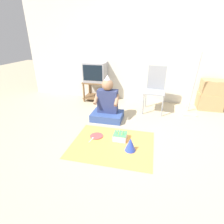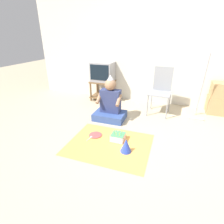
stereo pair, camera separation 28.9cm
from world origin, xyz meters
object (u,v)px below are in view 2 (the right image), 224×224
Objects in this scene: dust_mop at (199,101)px; paper_plate at (95,135)px; person_seated at (110,105)px; cardboard_box_stack at (222,99)px; tv at (103,72)px; birthday_cake at (118,137)px; party_hat_blue at (126,145)px; folding_chair at (161,88)px.

dust_mop is 2.09m from paper_plate.
paper_plate is at bearing -90.90° from person_seated.
tv is at bearing -179.87° from cardboard_box_stack.
birthday_cake is (-1.22, -1.27, -0.31)m from dust_mop.
dust_mop is at bearing 46.16° from birthday_cake.
party_hat_blue is at bearing -124.09° from dust_mop.
person_seated is at bearing 118.96° from birthday_cake.
paper_plate is (-1.62, -1.27, -0.35)m from dust_mop.
party_hat_blue is at bearing -22.96° from paper_plate.
paper_plate is at bearing -140.93° from cardboard_box_stack.
birthday_cake is at bearing -134.97° from cardboard_box_stack.
cardboard_box_stack reaches higher than paper_plate.
tv is at bearing 120.28° from party_hat_blue.
tv reaches higher than cardboard_box_stack.
paper_plate is (-0.01, -0.69, -0.27)m from person_seated.
dust_mop is (2.16, -0.41, -0.34)m from tv.
person_seated is at bearing -159.93° from dust_mop.
paper_plate is (-2.08, -1.69, -0.30)m from cardboard_box_stack.
cardboard_box_stack is 0.63m from dust_mop.
folding_chair is 1.12m from person_seated.
party_hat_blue is at bearing -127.66° from cardboard_box_stack.
tv is at bearing 107.84° from paper_plate.
person_seated is (-0.87, -0.65, -0.25)m from folding_chair.
party_hat_blue is (0.19, -0.25, 0.05)m from birthday_cake.
person_seated is 4.32× the size of party_hat_blue.
person_seated is 0.82m from birthday_cake.
cardboard_box_stack is 2.46m from party_hat_blue.
dust_mop is at bearing 55.91° from party_hat_blue.
party_hat_blue is at bearing -59.72° from tv.
birthday_cake is (0.38, -0.69, -0.22)m from person_seated.
cardboard_box_stack is 0.75× the size of person_seated.
birthday_cake is at bearing -61.04° from person_seated.
folding_chair is at bearing 79.44° from party_hat_blue.
tv is 0.60× the size of person_seated.
tv is 1.90m from paper_plate.
person_seated is at bearing -154.14° from cardboard_box_stack.
person_seated is (-2.07, -1.00, -0.03)m from cardboard_box_stack.
party_hat_blue is (-1.50, -1.94, -0.21)m from cardboard_box_stack.
birthday_cake reaches higher than paper_plate.
person_seated is at bearing 121.62° from party_hat_blue.
folding_chair is 0.75× the size of dust_mop.
person_seated reaches higher than birthday_cake.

